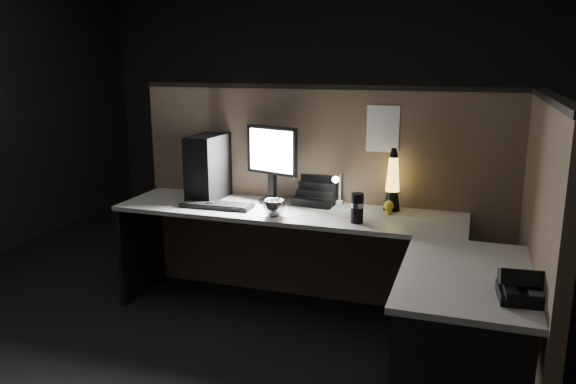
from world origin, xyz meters
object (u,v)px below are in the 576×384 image
(monitor, at_px, (272,157))
(keyboard, at_px, (217,205))
(lava_lamp, at_px, (393,185))
(desk_phone, at_px, (526,287))
(pc_tower, at_px, (210,166))

(monitor, xyz_separation_m, keyboard, (-0.30, -0.26, -0.31))
(keyboard, relative_size, lava_lamp, 1.18)
(monitor, bearing_deg, desk_phone, -19.60)
(pc_tower, distance_m, lava_lamp, 1.28)
(keyboard, bearing_deg, lava_lamp, 12.66)
(lava_lamp, bearing_deg, monitor, -177.65)
(pc_tower, relative_size, lava_lamp, 1.10)
(lava_lamp, height_order, desk_phone, lava_lamp)
(monitor, relative_size, desk_phone, 2.14)
(monitor, relative_size, keyboard, 1.08)
(monitor, xyz_separation_m, desk_phone, (1.55, -1.20, -0.27))
(pc_tower, distance_m, desk_phone, 2.34)
(desk_phone, bearing_deg, lava_lamp, 115.74)
(desk_phone, bearing_deg, pc_tower, 144.73)
(lava_lamp, bearing_deg, keyboard, -165.38)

